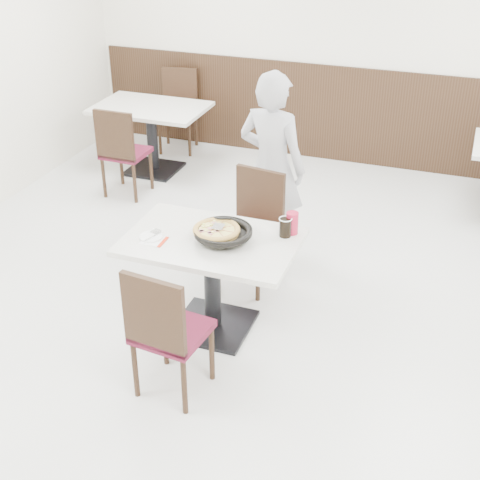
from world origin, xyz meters
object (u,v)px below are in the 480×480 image
(cola_glass, at_px, (285,228))
(pizza_pan, at_px, (223,235))
(bg_chair_left_near, at_px, (126,151))
(bg_chair_left_far, at_px, (177,112))
(pizza, at_px, (216,232))
(diner_person, at_px, (272,167))
(red_cup, at_px, (292,223))
(side_plate, at_px, (151,237))
(bg_table_left, at_px, (152,139))
(main_table, at_px, (212,285))
(chair_far, at_px, (249,233))
(chair_near, at_px, (172,328))

(cola_glass, bearing_deg, pizza_pan, -151.77)
(bg_chair_left_near, bearing_deg, bg_chair_left_far, 91.84)
(pizza, height_order, diner_person, diner_person)
(bg_chair_left_far, bearing_deg, pizza_pan, 108.93)
(red_cup, height_order, bg_chair_left_near, bg_chair_left_near)
(side_plate, height_order, bg_table_left, side_plate)
(cola_glass, xyz_separation_m, bg_chair_left_near, (-2.19, 1.67, -0.34))
(bg_chair_left_near, bearing_deg, pizza, -46.17)
(cola_glass, height_order, bg_chair_left_far, bg_chair_left_far)
(main_table, xyz_separation_m, pizza, (0.04, 0.01, 0.44))
(bg_table_left, bearing_deg, side_plate, -63.27)
(red_cup, relative_size, bg_chair_left_near, 0.17)
(pizza, bearing_deg, bg_chair_left_far, 119.05)
(bg_table_left, distance_m, bg_chair_left_far, 0.69)
(pizza_pan, height_order, red_cup, red_cup)
(main_table, bearing_deg, pizza_pan, 9.06)
(main_table, height_order, bg_chair_left_near, bg_chair_left_near)
(chair_far, distance_m, pizza, 0.73)
(bg_table_left, bearing_deg, pizza, -54.85)
(chair_far, xyz_separation_m, bg_chair_left_near, (-1.77, 1.24, 0.00))
(main_table, relative_size, diner_person, 0.73)
(diner_person, height_order, bg_chair_left_near, diner_person)
(chair_near, relative_size, bg_table_left, 0.79)
(chair_far, distance_m, pizza_pan, 0.72)
(main_table, relative_size, bg_chair_left_far, 1.26)
(bg_chair_left_near, bearing_deg, chair_far, -34.10)
(pizza, xyz_separation_m, bg_chair_left_far, (-1.78, 3.20, -0.34))
(pizza_pan, relative_size, bg_chair_left_near, 0.37)
(cola_glass, bearing_deg, side_plate, -158.30)
(main_table, xyz_separation_m, diner_person, (0.06, 1.20, 0.44))
(chair_far, bearing_deg, red_cup, 149.14)
(pizza_pan, xyz_separation_m, bg_table_left, (-1.82, 2.52, -0.42))
(main_table, xyz_separation_m, cola_glass, (0.47, 0.22, 0.44))
(bg_chair_left_near, bearing_deg, side_plate, -56.01)
(chair_near, bearing_deg, bg_table_left, 124.64)
(pizza_pan, xyz_separation_m, side_plate, (-0.48, -0.14, -0.03))
(main_table, xyz_separation_m, pizza_pan, (0.08, 0.01, 0.42))
(chair_near, bearing_deg, bg_chair_left_near, 129.88)
(cola_glass, bearing_deg, chair_near, -116.42)
(diner_person, bearing_deg, pizza, 98.47)
(chair_near, bearing_deg, cola_glass, 69.75)
(chair_far, height_order, bg_chair_left_near, same)
(chair_far, distance_m, cola_glass, 0.69)
(pizza_pan, bearing_deg, chair_near, -95.71)
(pizza, bearing_deg, diner_person, 88.96)
(pizza, bearing_deg, bg_chair_left_near, 132.94)
(main_table, height_order, bg_chair_left_far, bg_chair_left_far)
(diner_person, relative_size, bg_table_left, 1.37)
(bg_table_left, xyz_separation_m, bg_chair_left_far, (-0.00, 0.68, 0.10))
(bg_chair_left_far, bearing_deg, side_plate, 101.09)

